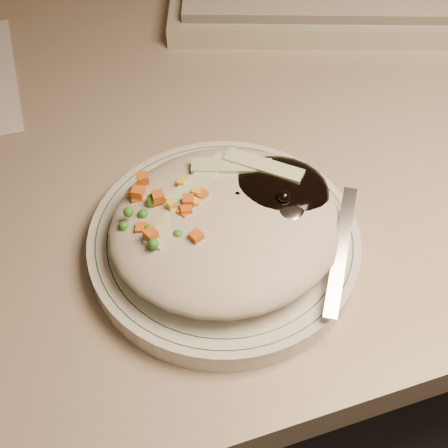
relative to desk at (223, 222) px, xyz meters
name	(u,v)px	position (x,y,z in m)	size (l,w,h in m)	color
desk	(223,222)	(0.00, 0.00, 0.00)	(1.40, 0.70, 0.74)	tan
plate	(224,243)	(-0.06, -0.19, 0.21)	(0.23, 0.23, 0.02)	silver
plate_rim	(224,236)	(-0.06, -0.19, 0.22)	(0.22, 0.22, 0.00)	#144723
meal	(229,219)	(-0.06, -0.19, 0.24)	(0.21, 0.19, 0.05)	#BAB096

